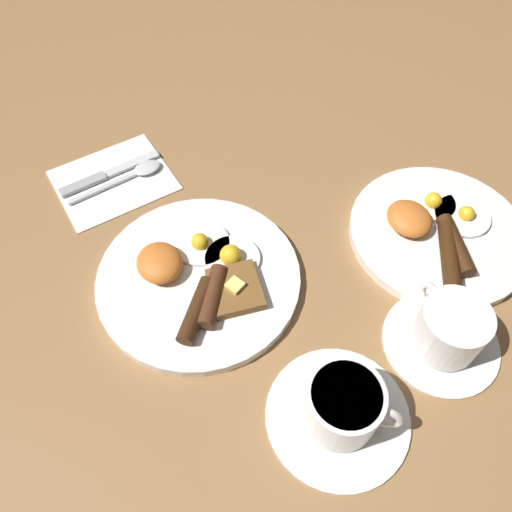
% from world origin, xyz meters
% --- Properties ---
extents(ground_plane, '(3.00, 3.00, 0.00)m').
position_xyz_m(ground_plane, '(0.00, 0.00, 0.00)').
color(ground_plane, olive).
extents(breakfast_plate_near, '(0.28, 0.28, 0.05)m').
position_xyz_m(breakfast_plate_near, '(0.00, 0.00, 0.01)').
color(breakfast_plate_near, white).
rests_on(breakfast_plate_near, ground_plane).
extents(breakfast_plate_far, '(0.26, 0.26, 0.05)m').
position_xyz_m(breakfast_plate_far, '(0.10, 0.33, 0.01)').
color(breakfast_plate_far, white).
rests_on(breakfast_plate_far, ground_plane).
extents(teacup_near, '(0.17, 0.17, 0.08)m').
position_xyz_m(teacup_near, '(0.25, 0.06, 0.03)').
color(teacup_near, white).
rests_on(teacup_near, ground_plane).
extents(teacup_far, '(0.15, 0.15, 0.07)m').
position_xyz_m(teacup_far, '(0.23, 0.23, 0.03)').
color(teacup_far, white).
rests_on(teacup_far, ground_plane).
extents(napkin, '(0.16, 0.18, 0.01)m').
position_xyz_m(napkin, '(-0.24, -0.04, 0.00)').
color(napkin, white).
rests_on(napkin, ground_plane).
extents(knife, '(0.03, 0.16, 0.01)m').
position_xyz_m(knife, '(-0.25, -0.05, 0.01)').
color(knife, silver).
rests_on(knife, napkin).
extents(spoon, '(0.03, 0.16, 0.01)m').
position_xyz_m(spoon, '(-0.23, -0.00, 0.01)').
color(spoon, silver).
rests_on(spoon, napkin).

